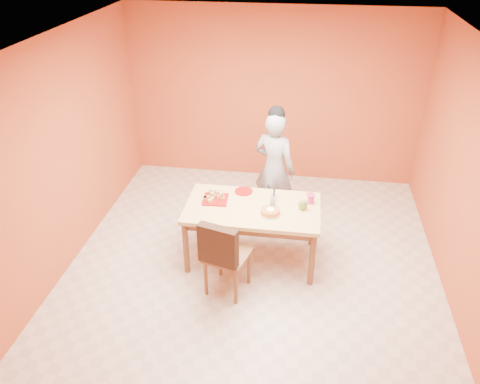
# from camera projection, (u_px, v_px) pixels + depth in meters

# --- Properties ---
(floor) EXTENTS (5.00, 5.00, 0.00)m
(floor) POSITION_uv_depth(u_px,v_px,m) (252.00, 269.00, 5.74)
(floor) COLOR beige
(floor) RESTS_ON ground
(ceiling) EXTENTS (5.00, 5.00, 0.00)m
(ceiling) POSITION_uv_depth(u_px,v_px,m) (256.00, 45.00, 4.37)
(ceiling) COLOR white
(ceiling) RESTS_ON wall_back
(wall_back) EXTENTS (4.50, 0.00, 4.50)m
(wall_back) POSITION_uv_depth(u_px,v_px,m) (274.00, 97.00, 7.19)
(wall_back) COLOR #B04528
(wall_back) RESTS_ON floor
(wall_left) EXTENTS (0.00, 5.00, 5.00)m
(wall_left) POSITION_uv_depth(u_px,v_px,m) (58.00, 159.00, 5.34)
(wall_left) COLOR #B04528
(wall_left) RESTS_ON floor
(wall_right) EXTENTS (0.00, 5.00, 5.00)m
(wall_right) POSITION_uv_depth(u_px,v_px,m) (472.00, 188.00, 4.77)
(wall_right) COLOR #B04528
(wall_right) RESTS_ON floor
(dining_table) EXTENTS (1.60, 0.90, 0.76)m
(dining_table) POSITION_uv_depth(u_px,v_px,m) (252.00, 213.00, 5.61)
(dining_table) COLOR #E1C275
(dining_table) RESTS_ON floor
(dining_chair) EXTENTS (0.57, 0.64, 1.00)m
(dining_chair) POSITION_uv_depth(u_px,v_px,m) (227.00, 254.00, 5.17)
(dining_chair) COLOR brown
(dining_chair) RESTS_ON floor
(pastry_pile) EXTENTS (0.27, 0.27, 0.09)m
(pastry_pile) POSITION_uv_depth(u_px,v_px,m) (215.00, 196.00, 5.66)
(pastry_pile) COLOR tan
(pastry_pile) RESTS_ON pastry_platter
(person) EXTENTS (0.69, 0.58, 1.62)m
(person) POSITION_uv_depth(u_px,v_px,m) (274.00, 169.00, 6.29)
(person) COLOR gray
(person) RESTS_ON floor
(pastry_platter) EXTENTS (0.32, 0.32, 0.02)m
(pastry_platter) POSITION_uv_depth(u_px,v_px,m) (215.00, 199.00, 5.69)
(pastry_platter) COLOR maroon
(pastry_platter) RESTS_ON dining_table
(red_dinner_plate) EXTENTS (0.29, 0.29, 0.01)m
(red_dinner_plate) POSITION_uv_depth(u_px,v_px,m) (244.00, 191.00, 5.86)
(red_dinner_plate) COLOR maroon
(red_dinner_plate) RESTS_ON dining_table
(white_cake_plate) EXTENTS (0.29, 0.29, 0.01)m
(white_cake_plate) POSITION_uv_depth(u_px,v_px,m) (270.00, 214.00, 5.42)
(white_cake_plate) COLOR silver
(white_cake_plate) RESTS_ON dining_table
(sponge_cake) EXTENTS (0.25, 0.25, 0.05)m
(sponge_cake) POSITION_uv_depth(u_px,v_px,m) (270.00, 211.00, 5.41)
(sponge_cake) COLOR #C06831
(sponge_cake) RESTS_ON white_cake_plate
(cake_server) EXTENTS (0.07, 0.27, 0.01)m
(cake_server) POSITION_uv_depth(u_px,v_px,m) (273.00, 201.00, 5.54)
(cake_server) COLOR silver
(cake_server) RESTS_ON sponge_cake
(egg_ornament) EXTENTS (0.12, 0.11, 0.14)m
(egg_ornament) POSITION_uv_depth(u_px,v_px,m) (303.00, 204.00, 5.47)
(egg_ornament) COLOR olive
(egg_ornament) RESTS_ON dining_table
(magenta_glass) EXTENTS (0.09, 0.09, 0.11)m
(magenta_glass) POSITION_uv_depth(u_px,v_px,m) (311.00, 199.00, 5.60)
(magenta_glass) COLOR #C91E78
(magenta_glass) RESTS_ON dining_table
(checker_tin) EXTENTS (0.11, 0.11, 0.03)m
(checker_tin) POSITION_uv_depth(u_px,v_px,m) (311.00, 195.00, 5.77)
(checker_tin) COLOR #321B0D
(checker_tin) RESTS_ON dining_table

